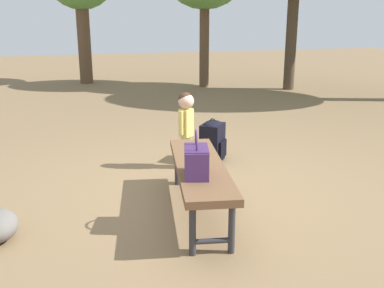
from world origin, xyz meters
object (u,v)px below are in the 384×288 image
handbag (196,160)px  child_standing (186,118)px  park_bench (200,170)px  backpack_large (213,140)px

handbag → child_standing: 1.52m
park_bench → child_standing: 1.25m
handbag → child_standing: child_standing is taller
child_standing → backpack_large: bearing=-71.8°
handbag → child_standing: size_ratio=0.43×
park_bench → child_standing: size_ratio=1.90×
park_bench → handbag: 0.34m
park_bench → backpack_large: bearing=-26.9°
backpack_large → park_bench: bearing=153.1°
handbag → backpack_large: bearing=-26.8°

